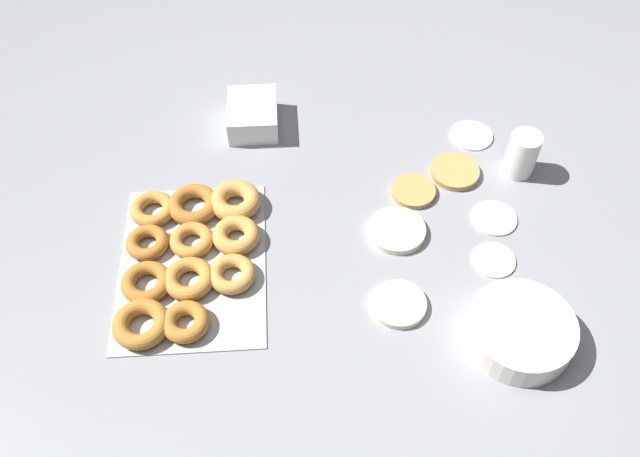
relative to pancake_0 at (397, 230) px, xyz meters
The scene contains 12 objects.
ground_plane 0.04m from the pancake_0, 141.75° to the right, with size 3.00×3.00×0.00m, color gray.
pancake_0 is the anchor object (origin of this frame).
pancake_1 0.21m from the pancake_0, 96.52° to the left, with size 0.10×0.10×0.01m, color silver.
pancake_2 0.22m from the pancake_0, 136.19° to the left, with size 0.11×0.11×0.01m, color tan.
pancake_3 0.18m from the pancake_0, ahead, with size 0.11×0.11×0.01m, color beige.
pancake_4 0.12m from the pancake_0, 154.83° to the left, with size 0.10×0.10×0.01m, color tan.
pancake_5 0.20m from the pancake_0, 65.88° to the left, with size 0.09×0.09×0.01m, color beige.
pancake_6 0.35m from the pancake_0, 142.21° to the left, with size 0.10×0.10×0.01m, color silver.
donut_tray 0.42m from the pancake_0, 84.71° to the right, with size 0.40×0.29×0.04m.
batter_bowl 0.32m from the pancake_0, 35.58° to the left, with size 0.20×0.20×0.06m.
container_stack 0.46m from the pancake_0, 139.52° to the right, with size 0.14×0.11×0.06m.
paper_cup 0.34m from the pancake_0, 118.53° to the left, with size 0.07×0.07×0.10m.
Camera 1 is at (0.89, -0.19, 1.11)m, focal length 38.00 mm.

